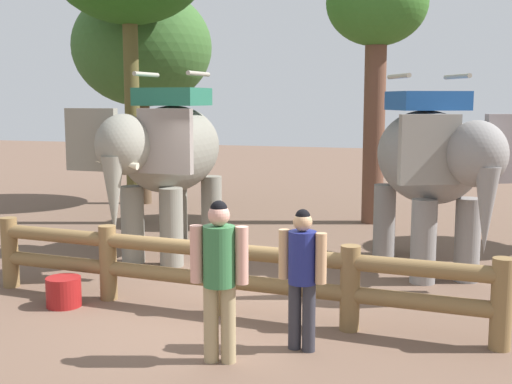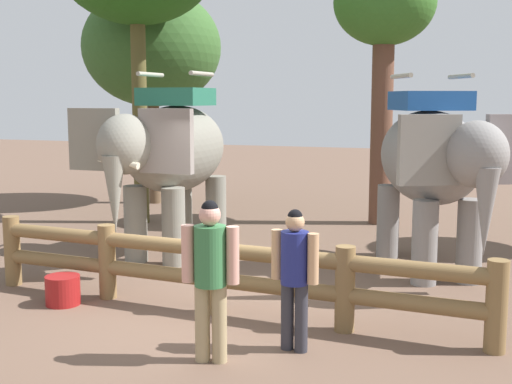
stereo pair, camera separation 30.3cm
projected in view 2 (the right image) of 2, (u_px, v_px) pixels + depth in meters
name	position (u px, v px, depth m)	size (l,w,h in m)	color
ground_plane	(215.00, 314.00, 8.68)	(60.00, 60.00, 0.00)	brown
log_fence	(217.00, 268.00, 8.65)	(7.10, 0.74, 1.05)	brown
elephant_near_left	(171.00, 154.00, 11.72)	(2.17, 3.78, 3.26)	gray
elephant_center	(434.00, 163.00, 10.51)	(2.90, 3.75, 3.19)	gray
tourist_woman_in_black	(210.00, 269.00, 6.99)	(0.61, 0.39, 1.75)	tan
tourist_man_in_blue	(295.00, 270.00, 7.32)	(0.56, 0.36, 1.60)	#2D2D36
tree_far_left	(384.00, 14.00, 14.39)	(2.22, 2.22, 5.81)	brown
tree_far_right	(152.00, 48.00, 17.40)	(3.62, 3.62, 5.66)	brown
feed_bucket	(63.00, 290.00, 9.07)	(0.47, 0.47, 0.40)	maroon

